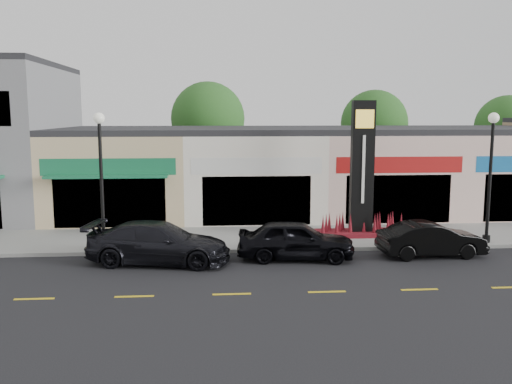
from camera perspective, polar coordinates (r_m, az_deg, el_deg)
ground at (r=20.32m, az=5.75°, el=-7.72°), size 120.00×120.00×0.00m
sidewalk at (r=24.46m, az=3.99°, el=-4.77°), size 52.00×4.30×0.15m
curb at (r=22.30m, az=4.82°, el=-6.06°), size 52.00×0.20×0.15m
shop_beige at (r=31.27m, az=-13.51°, el=2.19°), size 7.00×10.85×4.80m
shop_cream at (r=30.93m, az=-0.60°, el=2.35°), size 7.00×10.01×4.80m
shop_pink_w at (r=32.14m, az=11.97°, el=2.39°), size 7.00×10.01×4.80m
shop_pink_e at (r=34.74m, az=23.14°, el=2.33°), size 7.00×10.01×4.80m
tree_rear_west at (r=38.74m, az=-5.09°, el=7.69°), size 5.20×5.20×7.83m
tree_rear_mid at (r=40.39m, az=12.33°, el=7.07°), size 4.80×4.80×7.29m
tree_rear_east at (r=44.28m, az=24.90°, el=6.26°), size 4.60×4.60×6.94m
lamp_west_near at (r=22.31m, az=-16.01°, el=2.53°), size 0.44×0.44×5.47m
lamp_east_near at (r=24.65m, az=23.48°, el=2.68°), size 0.44×0.44×5.47m
pylon_sign at (r=24.52m, az=11.05°, el=0.36°), size 4.20×1.30×6.00m
car_dark_sedan at (r=20.71m, az=-10.20°, el=-5.28°), size 3.03×5.64×1.55m
car_black_sedan at (r=20.97m, az=4.22°, el=-5.04°), size 2.26×4.64×1.53m
car_black_conv at (r=22.44m, az=17.96°, el=-4.76°), size 1.66×4.20×1.36m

